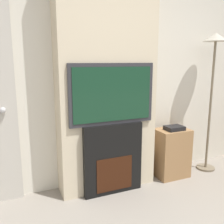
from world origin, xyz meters
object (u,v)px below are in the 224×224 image
Objects in this scene: floor_lamp at (214,63)px; fireplace at (112,158)px; television at (112,94)px; media_stand at (172,152)px.

fireplace is at bearing -177.95° from floor_lamp.
television is 0.53× the size of floor_lamp.
fireplace is 1.18× the size of media_stand.
television reaches higher than fireplace.
television is at bearing -177.87° from floor_lamp.
floor_lamp is at bearing 2.13° from television.
media_stand is at bearing 178.53° from floor_lamp.
floor_lamp reaches higher than television.
television is at bearing -175.47° from media_stand.
television is 1.42× the size of media_stand.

